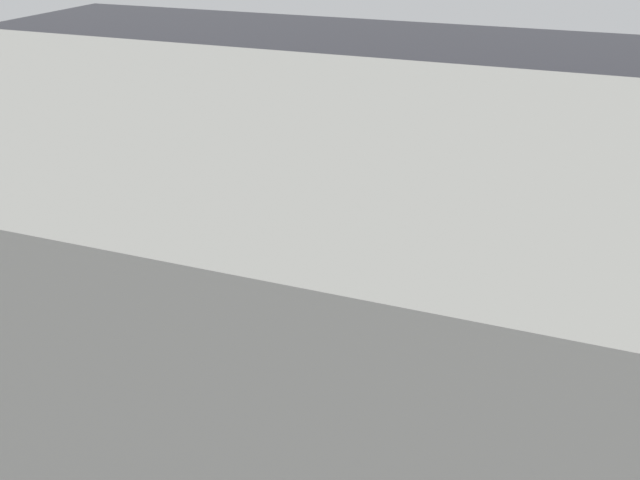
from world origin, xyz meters
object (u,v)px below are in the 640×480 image
at_px(fire_hydrant, 193,285).
at_px(moving_hatchback, 410,208).
at_px(sign_post, 128,242).
at_px(pedestrian, 134,247).

bearing_deg(fire_hydrant, moving_hatchback, -132.54).
bearing_deg(moving_hatchback, sign_post, 50.57).
height_order(fire_hydrant, pedestrian, pedestrian).
relative_size(fire_hydrant, pedestrian, 0.50).
height_order(fire_hydrant, sign_post, sign_post).
bearing_deg(moving_hatchback, fire_hydrant, 47.46).
distance_m(moving_hatchback, sign_post, 5.46).
relative_size(moving_hatchback, fire_hydrant, 5.18).
xyz_separation_m(moving_hatchback, pedestrian, (4.06, 3.27, -0.07)).
relative_size(pedestrian, sign_post, 0.68).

